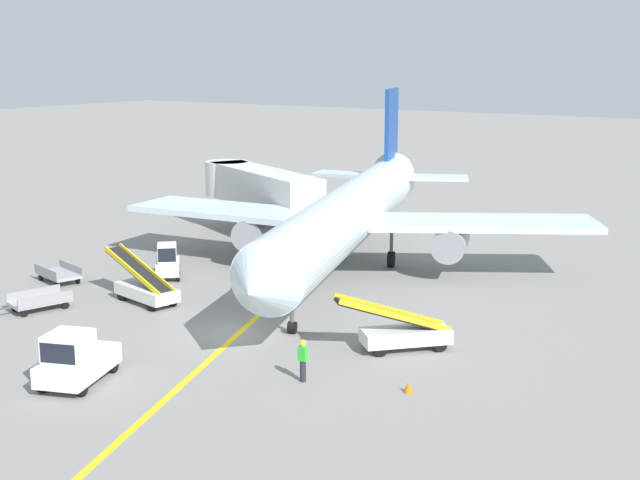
% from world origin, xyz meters
% --- Properties ---
extents(ground_plane, '(300.00, 300.00, 0.00)m').
position_xyz_m(ground_plane, '(0.00, 0.00, 0.00)').
color(ground_plane, gray).
extents(taxi_line_yellow, '(25.32, 76.08, 0.01)m').
position_xyz_m(taxi_line_yellow, '(-1.39, 5.00, 0.00)').
color(taxi_line_yellow, yellow).
rests_on(taxi_line_yellow, ground).
extents(airliner, '(27.65, 34.43, 10.10)m').
position_xyz_m(airliner, '(-1.56, 13.06, 3.42)').
color(airliner, silver).
rests_on(airliner, ground).
extents(jet_bridge, '(12.70, 7.86, 4.85)m').
position_xyz_m(jet_bridge, '(-12.04, 17.69, 3.54)').
color(jet_bridge, silver).
rests_on(jet_bridge, ground).
extents(pushback_tug, '(2.99, 4.03, 2.20)m').
position_xyz_m(pushback_tug, '(-1.29, -7.96, 0.99)').
color(pushback_tug, silver).
rests_on(pushback_tug, ground).
extents(baggage_tug_near_wing, '(2.56, 2.66, 2.10)m').
position_xyz_m(baggage_tug_near_wing, '(-9.29, 5.86, 0.93)').
color(baggage_tug_near_wing, silver).
rests_on(baggage_tug_near_wing, ground).
extents(belt_loader_forward_hold, '(5.16, 2.29, 2.59)m').
position_xyz_m(belt_loader_forward_hold, '(-6.93, 1.62, 0.78)').
color(belt_loader_forward_hold, silver).
rests_on(belt_loader_forward_hold, ground).
extents(belt_loader_aft_hold, '(4.38, 4.45, 2.59)m').
position_xyz_m(belt_loader_aft_hold, '(7.45, 2.43, 0.78)').
color(belt_loader_aft_hold, silver).
rests_on(belt_loader_aft_hold, ground).
extents(baggage_cart_loaded, '(3.83, 2.24, 0.94)m').
position_xyz_m(baggage_cart_loaded, '(-13.89, 1.98, 0.47)').
color(baggage_cart_loaded, '#A5A5A8').
rests_on(baggage_cart_loaded, ground).
extents(baggage_cart_empty_trailing, '(2.31, 3.83, 0.94)m').
position_xyz_m(baggage_cart_empty_trailing, '(-10.42, -2.19, 0.47)').
color(baggage_cart_empty_trailing, '#A5A5A8').
rests_on(baggage_cart_empty_trailing, ground).
extents(ground_crew_marshaller, '(0.36, 0.24, 1.70)m').
position_xyz_m(ground_crew_marshaller, '(5.91, -3.00, 0.91)').
color(ground_crew_marshaller, '#26262D').
rests_on(ground_crew_marshaller, ground).
extents(safety_cone_nose_left, '(0.36, 0.36, 0.44)m').
position_xyz_m(safety_cone_nose_left, '(9.87, -1.78, 0.22)').
color(safety_cone_nose_left, orange).
rests_on(safety_cone_nose_left, ground).
extents(safety_cone_nose_right, '(0.36, 0.36, 0.44)m').
position_xyz_m(safety_cone_nose_right, '(-4.66, 6.03, 0.22)').
color(safety_cone_nose_right, orange).
rests_on(safety_cone_nose_right, ground).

